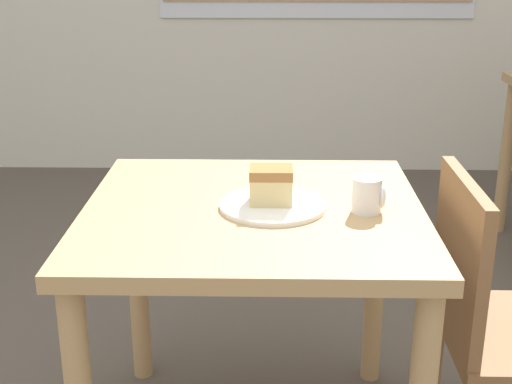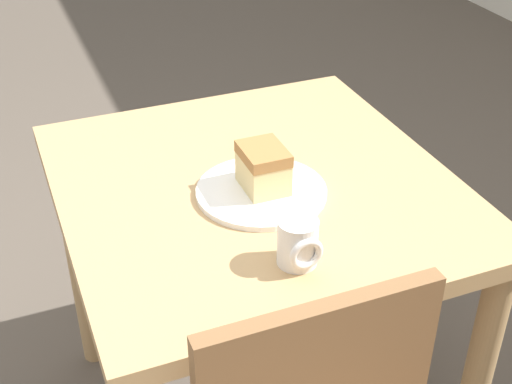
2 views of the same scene
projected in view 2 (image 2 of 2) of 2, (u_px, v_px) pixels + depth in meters
dining_table_near at (256, 227)px, 1.55m from camera, size 0.85×0.80×0.73m
plate at (261, 191)px, 1.44m from camera, size 0.27×0.27×0.01m
cake_slice at (263, 168)px, 1.42m from camera, size 0.11×0.08×0.09m
coffee_mug at (298, 243)px, 1.23m from camera, size 0.08×0.07×0.09m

